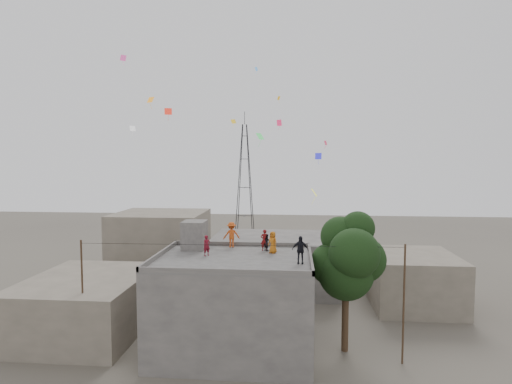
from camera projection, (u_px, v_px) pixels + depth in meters
ground at (234, 350)px, 28.04m from camera, size 140.00×140.00×0.00m
main_building at (234, 304)px, 27.81m from camera, size 10.00×8.00×6.10m
parapet at (234, 256)px, 27.57m from camera, size 10.00×8.00×0.30m
stair_head_box at (195, 235)px, 30.38m from camera, size 1.60×1.80×2.00m
neighbor_west at (87, 304)px, 30.87m from camera, size 8.00×10.00×4.00m
neighbor_north at (275, 262)px, 41.58m from camera, size 12.00×9.00×5.00m
neighbor_northwest at (161, 246)px, 44.57m from camera, size 9.00×8.00×7.00m
neighbor_east at (413, 280)px, 36.54m from camera, size 7.00×8.00×4.40m
tree at (349, 258)px, 27.51m from camera, size 4.90×4.60×9.10m
utility_line at (239, 299)px, 26.47m from camera, size 20.12×0.62×7.40m
transmission_tower at (245, 181)px, 67.45m from camera, size 2.97×2.97×20.01m
person_red_adult at (264, 240)px, 29.77m from camera, size 0.60×0.44×1.50m
person_orange_child at (273, 242)px, 29.02m from camera, size 0.86×0.82×1.48m
person_dark_child at (267, 242)px, 29.84m from camera, size 0.72×0.72×1.18m
person_dark_adult at (300, 250)px, 26.04m from camera, size 1.00×0.43×1.70m
person_orange_adult at (231, 235)px, 30.95m from camera, size 1.33×0.98×1.84m
person_red_child at (207, 246)px, 28.23m from camera, size 0.59×0.57×1.36m
kites at (237, 122)px, 33.73m from camera, size 17.08×20.85×11.96m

